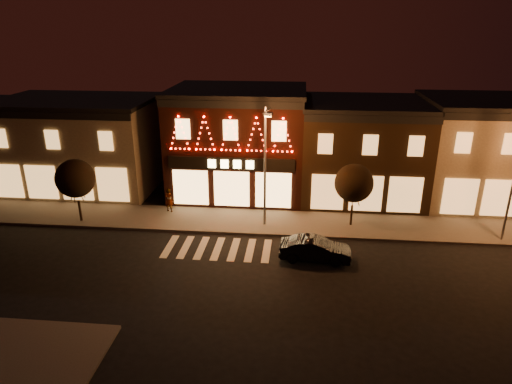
# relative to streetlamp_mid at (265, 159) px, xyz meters

# --- Properties ---
(ground) EXTENTS (120.00, 120.00, 0.00)m
(ground) POSITION_rel_streetlamp_mid_xyz_m (-2.63, -7.30, -4.80)
(ground) COLOR black
(ground) RESTS_ON ground
(sidewalk_far) EXTENTS (44.00, 4.00, 0.15)m
(sidewalk_far) POSITION_rel_streetlamp_mid_xyz_m (-0.63, 0.70, -4.73)
(sidewalk_far) COLOR #47423D
(sidewalk_far) RESTS_ON ground
(sidewalk_near) EXTENTS (7.00, 7.00, 0.15)m
(sidewalk_near) POSITION_rel_streetlamp_mid_xyz_m (-9.13, -14.80, -4.73)
(sidewalk_near) COLOR #47423D
(sidewalk_near) RESTS_ON ground
(building_left) EXTENTS (12.20, 8.28, 7.30)m
(building_left) POSITION_rel_streetlamp_mid_xyz_m (-15.63, 6.69, -1.14)
(building_left) COLOR #6F624F
(building_left) RESTS_ON ground
(building_pulp) EXTENTS (10.20, 8.34, 8.30)m
(building_pulp) POSITION_rel_streetlamp_mid_xyz_m (-2.63, 6.68, -0.64)
(building_pulp) COLOR black
(building_pulp) RESTS_ON ground
(building_right_a) EXTENTS (9.20, 8.28, 7.50)m
(building_right_a) POSITION_rel_streetlamp_mid_xyz_m (6.87, 6.70, -1.04)
(building_right_a) COLOR #352312
(building_right_a) RESTS_ON ground
(building_right_b) EXTENTS (9.20, 8.28, 7.80)m
(building_right_b) POSITION_rel_streetlamp_mid_xyz_m (15.87, 6.70, -0.89)
(building_right_b) COLOR #6F624F
(building_right_b) RESTS_ON ground
(streetlamp_mid) EXTENTS (0.63, 1.82, 7.92)m
(streetlamp_mid) POSITION_rel_streetlamp_mid_xyz_m (0.00, 0.00, 0.00)
(streetlamp_mid) COLOR #59595E
(streetlamp_mid) RESTS_ON sidewalk_far
(tree_left) EXTENTS (2.60, 2.60, 4.35)m
(tree_left) POSITION_rel_streetlamp_mid_xyz_m (-12.66, -0.40, -1.61)
(tree_left) COLOR black
(tree_left) RESTS_ON sidewalk_far
(tree_right) EXTENTS (2.53, 2.53, 4.23)m
(tree_right) POSITION_rel_streetlamp_mid_xyz_m (5.75, 0.73, -1.69)
(tree_right) COLOR black
(tree_right) RESTS_ON sidewalk_far
(dark_sedan) EXTENTS (4.19, 1.67, 1.35)m
(dark_sedan) POSITION_rel_streetlamp_mid_xyz_m (3.25, -4.11, -4.12)
(dark_sedan) COLOR black
(dark_sedan) RESTS_ON ground
(pedestrian) EXTENTS (0.74, 0.59, 1.75)m
(pedestrian) POSITION_rel_streetlamp_mid_xyz_m (-7.02, 1.73, -3.77)
(pedestrian) COLOR gray
(pedestrian) RESTS_ON sidewalk_far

